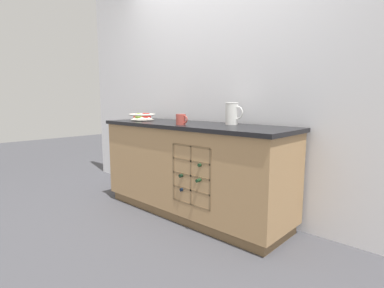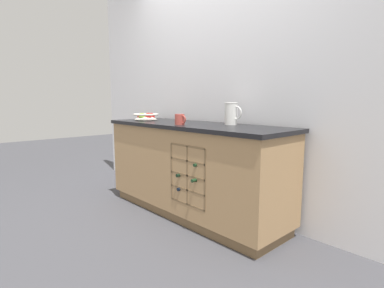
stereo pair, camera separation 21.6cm
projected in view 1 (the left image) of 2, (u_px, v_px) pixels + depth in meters
name	position (u px, v px, depth m)	size (l,w,h in m)	color
ground_plane	(192.00, 213.00, 2.94)	(14.00, 14.00, 0.00)	#424247
back_wall	(216.00, 83.00, 3.02)	(4.40, 0.06, 2.55)	white
kitchen_island	(192.00, 169.00, 2.87)	(1.99, 0.65, 0.88)	brown
fruit_bowl	(142.00, 116.00, 3.22)	(0.28, 0.28, 0.08)	silver
white_pitcher	(232.00, 113.00, 2.68)	(0.18, 0.12, 0.20)	white
ceramic_mug	(181.00, 119.00, 2.66)	(0.13, 0.09, 0.10)	#B7473D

